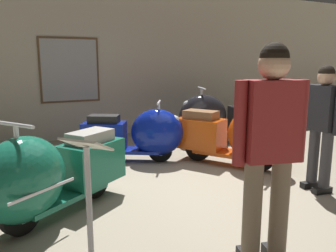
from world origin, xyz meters
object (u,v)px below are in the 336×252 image
scooter_3 (217,118)px  visitor_1 (323,120)px  scooter_0 (47,175)px  scooter_2 (239,136)px  info_stanchion (90,222)px  scooter_1 (141,134)px  visitor_0 (270,142)px

scooter_3 → visitor_1: 2.75m
scooter_0 → scooter_2: scooter_2 is taller
info_stanchion → scooter_0: bearing=96.9°
scooter_1 → scooter_2: (1.24, -0.96, 0.04)m
scooter_0 → visitor_1: visitor_1 is taller
scooter_1 → visitor_0: 3.19m
scooter_0 → visitor_0: visitor_0 is taller
visitor_0 → info_stanchion: 1.48m
scooter_3 → info_stanchion: 4.65m
scooter_1 → visitor_1: visitor_1 is taller
visitor_1 → info_stanchion: size_ratio=1.42×
visitor_0 → visitor_1: bearing=-47.4°
scooter_0 → visitor_0: 2.22m
visitor_1 → scooter_1: bearing=-48.1°
scooter_2 → visitor_0: visitor_0 is taller
scooter_1 → visitor_1: bearing=-24.9°
scooter_1 → info_stanchion: (-1.51, -2.72, 0.01)m
scooter_0 → visitor_0: size_ratio=0.99×
scooter_2 → scooter_3: scooter_3 is taller
scooter_1 → scooter_3: size_ratio=0.86×
visitor_1 → scooter_0: bearing=-4.8°
scooter_0 → scooter_3: bearing=176.6°
scooter_2 → visitor_1: size_ratio=1.13×
scooter_0 → visitor_1: (3.19, -0.65, 0.42)m
scooter_0 → scooter_3: (3.49, 2.05, 0.02)m
scooter_1 → visitor_1: 2.72m
scooter_1 → scooter_2: bearing=-8.0°
scooter_0 → visitor_0: bearing=98.6°
scooter_3 → info_stanchion: size_ratio=1.71×
visitor_0 → visitor_1: (1.74, 0.94, -0.11)m
scooter_2 → info_stanchion: bearing=-89.0°
visitor_1 → info_stanchion: 3.13m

